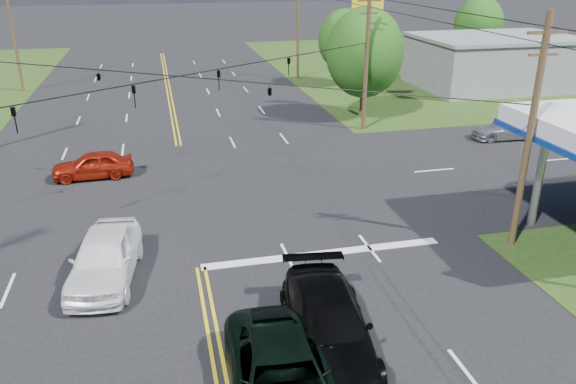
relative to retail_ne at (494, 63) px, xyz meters
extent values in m
plane|color=black|center=(-30.00, -20.00, -2.20)|extent=(280.00, 280.00, 0.00)
cube|color=#233912|center=(5.00, 12.00, -2.20)|extent=(46.00, 48.00, 0.03)
cube|color=silver|center=(-25.00, -28.00, -2.20)|extent=(10.00, 0.50, 0.02)
cube|color=slate|center=(0.00, 0.00, 0.00)|extent=(14.00, 10.00, 4.40)
cylinder|color=#A5A5AA|center=(-15.00, -27.50, 0.12)|extent=(0.36, 0.36, 4.65)
cylinder|color=#48311E|center=(-17.00, -29.00, 2.55)|extent=(0.28, 0.28, 9.50)
cube|color=#48311E|center=(-17.00, -29.00, 6.50)|extent=(1.60, 0.12, 0.12)
cube|color=#48311E|center=(-17.00, -29.00, 5.70)|extent=(1.20, 0.10, 0.10)
cylinder|color=#48311E|center=(-17.00, -11.00, 2.55)|extent=(0.28, 0.28, 9.50)
cube|color=#48311E|center=(-17.00, -11.00, 6.50)|extent=(1.60, 0.12, 0.12)
cube|color=#48311E|center=(-17.00, -11.00, 5.70)|extent=(1.20, 0.10, 0.10)
cylinder|color=#48311E|center=(-43.00, 8.00, 2.80)|extent=(0.28, 0.28, 10.00)
cylinder|color=#48311E|center=(-17.00, 8.00, 2.80)|extent=(0.28, 0.28, 10.00)
imported|color=black|center=(-36.50, -24.50, 3.22)|extent=(0.17, 0.21, 1.05)
imported|color=black|center=(-32.08, -21.44, 3.22)|extent=(0.17, 0.21, 1.05)
imported|color=black|center=(-27.92, -18.56, 3.22)|extent=(0.17, 0.21, 1.05)
imported|color=black|center=(-23.50, -15.50, 3.22)|extent=(0.17, 0.21, 1.05)
imported|color=black|center=(-33.90, -17.30, 3.50)|extent=(1.24, 0.26, 0.50)
imported|color=black|center=(-26.10, -22.70, 3.50)|extent=(1.24, 0.26, 0.50)
cylinder|color=black|center=(-17.00, -22.00, 6.70)|extent=(0.04, 100.00, 0.04)
cylinder|color=black|center=(-17.00, -22.00, 6.10)|extent=(0.04, 100.00, 0.04)
cylinder|color=#48311E|center=(-16.00, -8.00, -0.55)|extent=(0.36, 0.36, 3.30)
ellipsoid|color=#1B4312|center=(-16.00, -8.00, 2.67)|extent=(5.70, 5.70, 6.60)
cylinder|color=#48311E|center=(-13.50, 4.00, -0.77)|extent=(0.36, 0.36, 2.86)
ellipsoid|color=#1B4312|center=(-13.50, 4.00, 2.03)|extent=(4.94, 4.94, 5.72)
cylinder|color=#48311E|center=(4.00, 10.00, -0.66)|extent=(0.36, 0.36, 3.08)
ellipsoid|color=#1B4312|center=(4.00, 10.00, 2.35)|extent=(5.32, 5.32, 6.16)
imported|color=black|center=(-28.49, -35.89, -1.34)|extent=(3.30, 6.38, 1.72)
imported|color=black|center=(-26.66, -33.87, -1.31)|extent=(3.23, 6.42, 1.79)
imported|color=white|center=(-33.50, -28.00, -1.27)|extent=(2.90, 5.70, 1.86)
imported|color=#9E1C0B|center=(-34.85, -16.67, -1.46)|extent=(4.38, 1.87, 1.47)
imported|color=#A3A3A8|center=(-8.48, -15.37, -1.54)|extent=(4.68, 2.15, 1.33)
cylinder|color=#A5A5AA|center=(-14.99, -5.44, 2.13)|extent=(0.20, 0.20, 8.67)
cube|color=yellow|center=(-14.99, -5.44, 5.87)|extent=(2.38, 0.77, 1.19)
camera|label=1|loc=(-31.07, -47.40, 8.93)|focal=35.00mm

